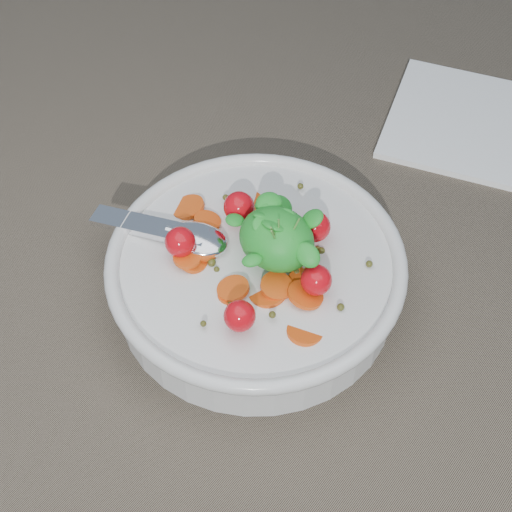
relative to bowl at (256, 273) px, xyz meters
The scene contains 3 objects.
ground 0.04m from the bowl, 77.65° to the left, with size 6.00×6.00×0.00m, color #766854.
bowl is the anchor object (origin of this frame).
napkin 0.30m from the bowl, 80.84° to the left, with size 0.17×0.15×0.01m, color white.
Camera 1 is at (0.23, -0.32, 0.51)m, focal length 55.00 mm.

